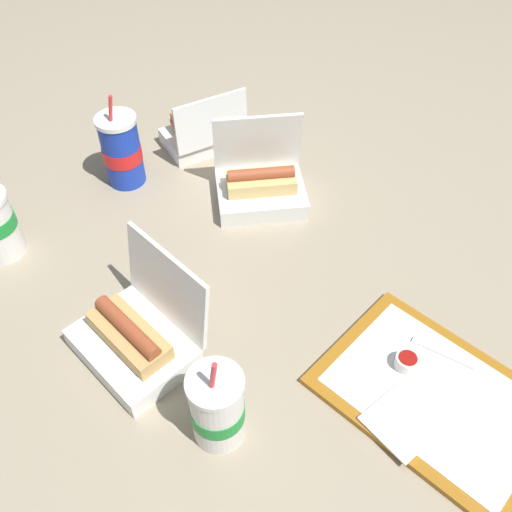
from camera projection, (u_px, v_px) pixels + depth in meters
The scene contains 10 objects.
ground_plane at pixel (259, 275), 1.13m from camera, with size 3.20×3.20×0.00m, color gray.
food_tray at pixel (436, 397), 0.94m from camera, with size 0.37×0.27×0.01m.
ketchup_cup at pixel (407, 361), 0.96m from camera, with size 0.04×0.04×0.02m.
napkin_stack at pixel (402, 422), 0.90m from camera, with size 0.10×0.10×0.00m, color white.
plastic_fork at pixel (443, 352), 0.99m from camera, with size 0.11×0.01×0.01m, color white.
clamshell_hotdog_center at pixel (136, 337), 0.98m from camera, with size 0.21×0.18×0.19m.
clamshell_hotdog_back at pixel (261, 185), 1.26m from camera, with size 0.24×0.25×0.19m.
clamshell_sandwich_front at pixel (203, 131), 1.40m from camera, with size 0.18×0.21×0.16m.
soda_cup_back at pixel (217, 408), 0.85m from camera, with size 0.09×0.09×0.21m.
soda_cup_left at pixel (121, 151), 1.27m from camera, with size 0.09×0.09×0.23m.
Camera 1 is at (0.52, -0.54, 0.85)m, focal length 40.00 mm.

